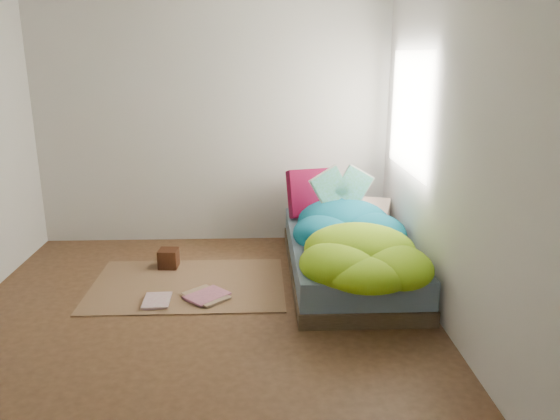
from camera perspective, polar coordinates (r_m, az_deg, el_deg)
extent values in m
cube|color=#472E1B|center=(4.18, -8.41, -10.79)|extent=(3.50, 3.50, 0.00)
cube|color=beige|center=(5.51, -7.11, 9.91)|extent=(3.50, 0.04, 2.60)
cube|color=beige|center=(2.09, -14.65, -0.40)|extent=(3.50, 0.04, 2.60)
cube|color=beige|center=(3.97, 16.93, 7.03)|extent=(0.04, 3.50, 2.60)
cube|color=white|center=(4.81, 13.38, 9.94)|extent=(0.01, 1.00, 1.20)
cube|color=#32291B|center=(4.85, 7.02, -6.08)|extent=(1.00, 2.00, 0.12)
cube|color=slate|center=(4.79, 7.09, -4.19)|extent=(0.98, 1.96, 0.22)
cube|color=brown|center=(4.69, -9.57, -7.69)|extent=(1.60, 1.10, 0.01)
cube|color=beige|center=(5.31, 7.83, -0.12)|extent=(0.73, 0.58, 0.14)
cube|color=#520521|center=(5.31, 3.37, 1.78)|extent=(0.48, 0.25, 0.46)
cube|color=black|center=(5.04, -11.56, -4.97)|extent=(0.18, 0.18, 0.17)
imported|color=beige|center=(4.43, -14.07, -9.22)|extent=(0.21, 0.29, 0.02)
imported|color=#C27088|center=(4.49, -8.60, -8.45)|extent=(0.39, 0.39, 0.03)
imported|color=tan|center=(4.35, -9.04, -9.37)|extent=(0.41, 0.42, 0.03)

